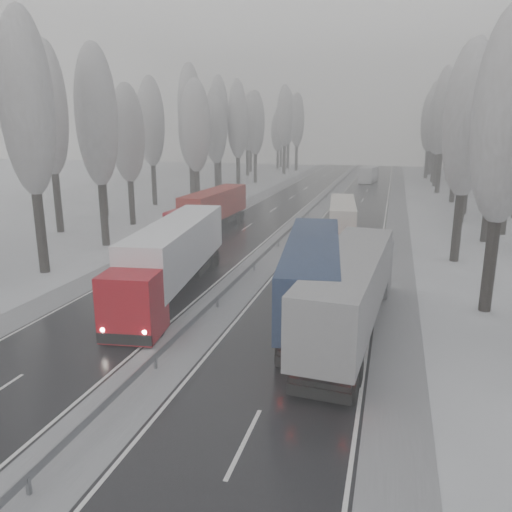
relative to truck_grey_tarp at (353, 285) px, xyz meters
The scene contains 55 objects.
ground 13.30m from the truck_grey_tarp, 127.00° to the right, with size 260.00×260.00×0.00m, color white.
carriageway_right 19.91m from the truck_grey_tarp, 97.58° to the left, with size 7.50×200.00×0.03m, color black.
carriageway_left 23.69m from the truck_grey_tarp, 123.80° to the left, with size 7.50×200.00×0.03m, color black.
median_slush 21.25m from the truck_grey_tarp, 111.86° to the left, with size 3.00×200.00×0.04m, color #94969B.
shoulder_right 19.88m from the truck_grey_tarp, 83.17° to the left, with size 2.40×200.00×0.04m, color #94969B.
shoulder_left 26.75m from the truck_grey_tarp, 132.68° to the left, with size 2.40×200.00×0.04m, color #94969B.
median_guardrail 21.17m from the truck_grey_tarp, 111.87° to the left, with size 0.12×200.00×0.76m.
tree_16 12.03m from the truck_grey_tarp, 36.14° to the left, with size 3.60×3.60×16.53m.
tree_18 19.66m from the truck_grey_tarp, 68.17° to the left, with size 3.60×3.60×16.58m.
tree_20 27.76m from the truck_grey_tarp, 67.91° to the left, with size 3.60×3.60×15.71m.
tree_22 37.16m from the truck_grey_tarp, 75.39° to the left, with size 3.60×3.60×15.86m.
tree_24 43.15m from the truck_grey_tarp, 76.10° to the left, with size 3.60×3.60×20.49m.
tree_26 52.64m from the truck_grey_tarp, 79.19° to the left, with size 3.60×3.60×18.78m.
tree_27 58.05m from the truck_grey_tarp, 72.91° to the left, with size 3.60×3.60×17.62m.
tree_28 62.93m from the truck_grey_tarp, 82.15° to the left, with size 3.60×3.60×19.62m.
tree_29 68.04m from the truck_grey_tarp, 76.40° to the left, with size 3.60×3.60×18.11m.
tree_30 72.37m from the truck_grey_tarp, 83.03° to the left, with size 3.60×3.60×17.86m.
tree_31 77.26m from the truck_grey_tarp, 79.01° to the left, with size 3.60×3.60×18.58m.
tree_32 79.74m from the truck_grey_tarp, 83.64° to the left, with size 3.60×3.60×17.33m.
tree_33 83.91m from the truck_grey_tarp, 81.81° to the left, with size 3.60×3.60×14.33m.
tree_34 86.70m from the truck_grey_tarp, 84.76° to the left, with size 3.60×3.60×17.63m.
tree_35 91.97m from the truck_grey_tarp, 79.24° to the left, with size 3.60×3.60×18.25m.
tree_36 96.74m from the truck_grey_tarp, 84.52° to the left, with size 3.60×3.60×20.23m.
tree_37 101.36m from the truck_grey_tarp, 80.79° to the left, with size 3.60×3.60×16.37m.
tree_38 107.24m from the truck_grey_tarp, 84.16° to the left, with size 3.60×3.60×17.97m.
tree_39 111.43m from the truck_grey_tarp, 82.92° to the left, with size 3.60×3.60×16.19m.
tree_56 24.91m from the truck_grey_tarp, 166.83° to the left, with size 3.60×3.60×18.12m.
tree_58 28.30m from the truck_grey_tarp, 148.39° to the left, with size 3.60×3.60×17.21m.
tree_59 36.82m from the truck_grey_tarp, 149.38° to the left, with size 3.60×3.60×18.41m.
tree_60 35.64m from the truck_grey_tarp, 137.12° to the left, with size 3.60×3.60×14.84m.
tree_61 42.40m from the truck_grey_tarp, 138.48° to the left, with size 3.60×3.60×13.95m.
tree_62 40.56m from the truck_grey_tarp, 123.20° to the left, with size 3.60×3.60×16.04m.
tree_63 48.41m from the truck_grey_tarp, 128.53° to the left, with size 3.60×3.60×16.88m.
tree_64 50.25m from the truck_grey_tarp, 121.70° to the left, with size 3.60×3.60×15.42m.
tree_65 54.97m from the truck_grey_tarp, 121.08° to the left, with size 3.60×3.60×19.48m.
tree_66 58.53m from the truck_grey_tarp, 116.61° to the left, with size 3.60×3.60×15.23m.
tree_67 62.85m from the truck_grey_tarp, 116.10° to the left, with size 3.60×3.60×17.09m.
tree_68 64.10m from the truck_grey_tarp, 112.60° to the left, with size 3.60×3.60×16.65m.
tree_69 69.89m from the truck_grey_tarp, 115.03° to the left, with size 3.60×3.60×19.35m.
tree_70 73.38m from the truck_grey_tarp, 109.37° to the left, with size 3.60×3.60×17.09m.
tree_71 78.95m from the truck_grey_tarp, 111.69° to the left, with size 3.60×3.60×19.61m.
tree_72 82.89m from the truck_grey_tarp, 108.93° to the left, with size 3.60×3.60×15.11m.
tree_73 87.73m from the truck_grey_tarp, 109.87° to the left, with size 3.60×3.60×17.22m.
tree_74 92.37m from the truck_grey_tarp, 104.46° to the left, with size 3.60×3.60×19.68m.
tree_75 98.73m from the truck_grey_tarp, 109.03° to the left, with size 3.60×3.60×18.60m.
tree_76 101.14m from the truck_grey_tarp, 102.56° to the left, with size 3.60×3.60×18.55m.
tree_77 106.14m from the truck_grey_tarp, 105.06° to the left, with size 3.60×3.60×14.32m.
tree_78 108.39m from the truck_grey_tarp, 103.62° to the left, with size 3.60×3.60×19.55m.
tree_79 112.79m from the truck_grey_tarp, 104.51° to the left, with size 3.60×3.60×17.07m.
truck_grey_tarp is the anchor object (origin of this frame).
truck_blue_box 3.36m from the truck_grey_tarp, 136.16° to the left, with size 4.76×17.31×4.40m.
truck_cream_box 23.41m from the truck_grey_tarp, 97.17° to the left, with size 3.72×14.20×3.61m.
box_truck_distant 74.03m from the truck_grey_tarp, 92.38° to the left, with size 3.50×8.29×3.00m.
truck_red_white 11.71m from the truck_grey_tarp, 164.66° to the left, with size 5.00×17.62×4.48m.
truck_red_red 27.68m from the truck_grey_tarp, 125.44° to the left, with size 2.99×15.80×4.03m.
Camera 1 is at (9.51, -13.99, 10.25)m, focal length 35.00 mm.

